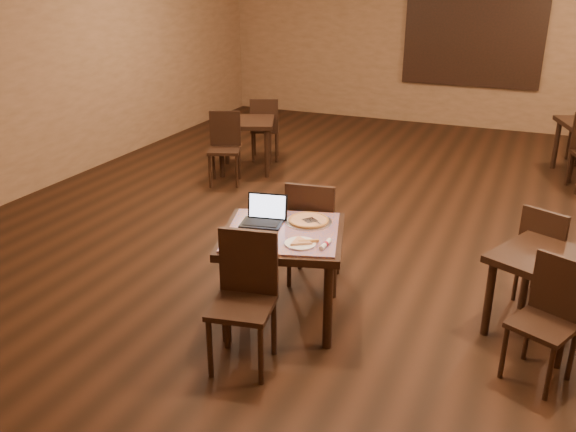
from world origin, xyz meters
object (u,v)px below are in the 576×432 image
at_px(tiled_table, 283,243).
at_px(other_table_b, 246,129).
at_px(other_table_c, 548,271).
at_px(other_table_c_chair_near, 550,313).
at_px(other_table_b_chair_near, 225,143).
at_px(chair_main_far, 312,228).
at_px(other_table_b_chair_far, 265,125).
at_px(chair_main_near, 245,291).
at_px(laptop, 264,216).
at_px(pizza_pan, 309,222).
at_px(other_table_c_chair_far, 545,251).

bearing_deg(tiled_table, other_table_b, 104.60).
xyz_separation_m(other_table_c, other_table_c_chair_near, (0.03, -0.51, -0.07)).
relative_size(other_table_b_chair_near, other_table_c, 0.98).
distance_m(tiled_table, other_table_c_chair_near, 1.95).
height_order(chair_main_far, other_table_b_chair_far, chair_main_far).
bearing_deg(chair_main_near, other_table_b_chair_far, 103.27).
xyz_separation_m(chair_main_near, other_table_b, (-2.03, 4.02, 0.05)).
xyz_separation_m(other_table_b, other_table_c_chair_near, (3.99, -3.39, -0.11)).
bearing_deg(other_table_c, laptop, -143.88).
distance_m(laptop, other_table_b_chair_near, 3.35).
height_order(laptop, other_table_b, laptop).
xyz_separation_m(other_table_b, other_table_b_chair_near, (-0.03, -0.55, -0.07)).
bearing_deg(tiled_table, pizza_pan, 47.01).
xyz_separation_m(pizza_pan, other_table_c_chair_far, (1.76, 0.80, -0.28)).
bearing_deg(other_table_c_chair_near, pizza_pan, -162.29).
relative_size(pizza_pan, other_table_b_chair_near, 0.40).
height_order(other_table_b, other_table_b_chair_far, other_table_b_chair_far).
distance_m(chair_main_far, pizza_pan, 0.45).
bearing_deg(other_table_c_chair_near, other_table_b, 164.34).
height_order(other_table_b, other_table_b_chair_near, other_table_b_chair_near).
xyz_separation_m(chair_main_near, other_table_c_chair_far, (1.90, 1.66, -0.06)).
bearing_deg(other_table_b_chair_near, chair_main_near, -81.34).
distance_m(chair_main_near, chair_main_far, 1.23).
distance_m(other_table_b, other_table_c_chair_far, 4.59).
height_order(pizza_pan, other_table_b_chair_far, other_table_b_chair_far).
relative_size(other_table_b, other_table_c, 1.05).
bearing_deg(chair_main_near, pizza_pan, 70.62).
bearing_deg(other_table_c_chair_far, tiled_table, 53.62).
relative_size(other_table_b, other_table_b_chair_far, 1.07).
bearing_deg(tiled_table, other_table_c_chair_near, -15.89).
relative_size(chair_main_near, other_table_c, 1.02).
xyz_separation_m(chair_main_far, other_table_b, (-2.06, 2.79, 0.05)).
distance_m(chair_main_far, laptop, 0.62).
bearing_deg(pizza_pan, chair_main_near, -98.98).
height_order(chair_main_near, chair_main_far, chair_main_far).
relative_size(tiled_table, chair_main_near, 1.18).
relative_size(pizza_pan, other_table_c, 0.39).
height_order(other_table_b_chair_far, other_table_c_chair_far, other_table_b_chair_far).
distance_m(other_table_b_chair_near, other_table_c_chair_far, 4.36).
distance_m(laptop, other_table_c_chair_far, 2.31).
bearing_deg(other_table_b_chair_near, other_table_b, 64.75).
height_order(chair_main_far, laptop, laptop).
height_order(chair_main_near, other_table_b_chair_near, chair_main_near).
height_order(other_table_b_chair_far, other_table_c_chair_near, other_table_b_chair_far).
bearing_deg(chair_main_far, other_table_b, -60.53).
distance_m(chair_main_far, other_table_b_chair_far, 3.90).
distance_m(other_table_b, other_table_b_chair_far, 0.55).
xyz_separation_m(pizza_pan, other_table_b_chair_far, (-2.14, 3.71, -0.24)).
bearing_deg(other_table_c_chair_near, other_table_c, 118.19).
distance_m(laptop, pizza_pan, 0.35).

